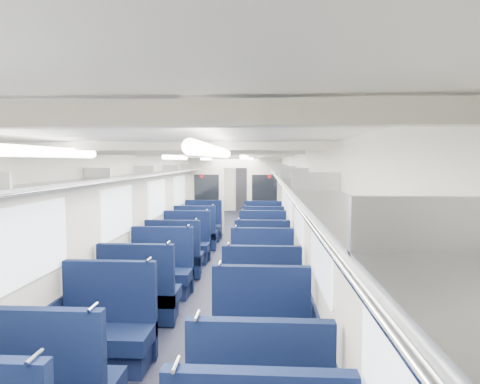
% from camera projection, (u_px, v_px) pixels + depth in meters
% --- Properties ---
extents(floor, '(2.80, 18.00, 0.01)m').
position_uv_depth(floor, '(225.00, 259.00, 9.12)').
color(floor, black).
rests_on(floor, ground).
extents(ceiling, '(2.80, 18.00, 0.01)m').
position_uv_depth(ceiling, '(225.00, 154.00, 8.94)').
color(ceiling, silver).
rests_on(ceiling, wall_left).
extents(wall_left, '(0.02, 18.00, 2.35)m').
position_uv_depth(wall_left, '(163.00, 207.00, 9.11)').
color(wall_left, beige).
rests_on(wall_left, floor).
extents(dado_left, '(0.03, 17.90, 0.70)m').
position_uv_depth(dado_left, '(164.00, 243.00, 9.18)').
color(dado_left, black).
rests_on(dado_left, floor).
extents(wall_right, '(0.02, 18.00, 2.35)m').
position_uv_depth(wall_right, '(288.00, 208.00, 8.95)').
color(wall_right, beige).
rests_on(wall_right, floor).
extents(dado_right, '(0.03, 17.90, 0.70)m').
position_uv_depth(dado_right, '(287.00, 245.00, 9.01)').
color(dado_right, black).
rests_on(dado_right, floor).
extents(wall_far, '(2.80, 0.02, 2.35)m').
position_uv_depth(wall_far, '(244.00, 184.00, 17.99)').
color(wall_far, beige).
rests_on(wall_far, floor).
extents(luggage_rack_left, '(0.36, 17.40, 0.18)m').
position_uv_depth(luggage_rack_left, '(171.00, 171.00, 9.04)').
color(luggage_rack_left, '#B2B5BA').
rests_on(luggage_rack_left, wall_left).
extents(luggage_rack_right, '(0.36, 17.40, 0.18)m').
position_uv_depth(luggage_rack_right, '(280.00, 172.00, 8.90)').
color(luggage_rack_right, '#B2B5BA').
rests_on(luggage_rack_right, wall_right).
extents(windows, '(2.78, 15.60, 0.75)m').
position_uv_depth(windows, '(223.00, 198.00, 8.56)').
color(windows, white).
rests_on(windows, wall_left).
extents(ceiling_fittings, '(2.70, 16.06, 0.11)m').
position_uv_depth(ceiling_fittings, '(224.00, 157.00, 8.69)').
color(ceiling_fittings, beige).
rests_on(ceiling_fittings, ceiling).
extents(end_door, '(0.75, 0.06, 2.00)m').
position_uv_depth(end_door, '(244.00, 188.00, 17.94)').
color(end_door, black).
rests_on(end_door, floor).
extents(bulkhead, '(2.80, 0.10, 2.35)m').
position_uv_depth(bulkhead, '(235.00, 193.00, 12.29)').
color(bulkhead, beige).
rests_on(bulkhead, floor).
extents(seat_6, '(1.03, 0.57, 1.15)m').
position_uv_depth(seat_6, '(106.00, 334.00, 4.35)').
color(seat_6, '#0B1536').
rests_on(seat_6, floor).
extents(seat_7, '(1.03, 0.57, 1.15)m').
position_uv_depth(seat_7, '(261.00, 343.00, 4.13)').
color(seat_7, '#0B1536').
rests_on(seat_7, floor).
extents(seat_8, '(1.03, 0.57, 1.15)m').
position_uv_depth(seat_8, '(140.00, 297.00, 5.53)').
color(seat_8, '#0B1536').
rests_on(seat_8, floor).
extents(seat_9, '(1.03, 0.57, 1.15)m').
position_uv_depth(seat_9, '(262.00, 300.00, 5.42)').
color(seat_9, '#0B1536').
rests_on(seat_9, floor).
extents(seat_10, '(1.03, 0.57, 1.15)m').
position_uv_depth(seat_10, '(161.00, 274.00, 6.66)').
color(seat_10, '#0B1536').
rests_on(seat_10, floor).
extents(seat_11, '(1.03, 0.57, 1.15)m').
position_uv_depth(seat_11, '(262.00, 276.00, 6.53)').
color(seat_11, '#0B1536').
rests_on(seat_11, floor).
extents(seat_12, '(1.03, 0.57, 1.15)m').
position_uv_depth(seat_12, '(175.00, 259.00, 7.69)').
color(seat_12, '#0B1536').
rests_on(seat_12, floor).
extents(seat_13, '(1.03, 0.57, 1.15)m').
position_uv_depth(seat_13, '(262.00, 259.00, 7.70)').
color(seat_13, '#0B1536').
rests_on(seat_13, floor).
extents(seat_14, '(1.03, 0.57, 1.15)m').
position_uv_depth(seat_14, '(186.00, 246.00, 8.83)').
color(seat_14, '#0B1536').
rests_on(seat_14, floor).
extents(seat_15, '(1.03, 0.57, 1.15)m').
position_uv_depth(seat_15, '(262.00, 246.00, 8.85)').
color(seat_15, '#0B1536').
rests_on(seat_15, floor).
extents(seat_16, '(1.03, 0.57, 1.15)m').
position_uv_depth(seat_16, '(196.00, 236.00, 10.10)').
color(seat_16, '#0B1536').
rests_on(seat_16, floor).
extents(seat_17, '(1.03, 0.57, 1.15)m').
position_uv_depth(seat_17, '(263.00, 237.00, 9.97)').
color(seat_17, '#0B1536').
rests_on(seat_17, floor).
extents(seat_18, '(1.03, 0.57, 1.15)m').
position_uv_depth(seat_18, '(203.00, 228.00, 11.26)').
color(seat_18, '#0B1536').
rests_on(seat_18, floor).
extents(seat_19, '(1.03, 0.57, 1.15)m').
position_uv_depth(seat_19, '(263.00, 229.00, 11.02)').
color(seat_19, '#0B1536').
rests_on(seat_19, floor).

